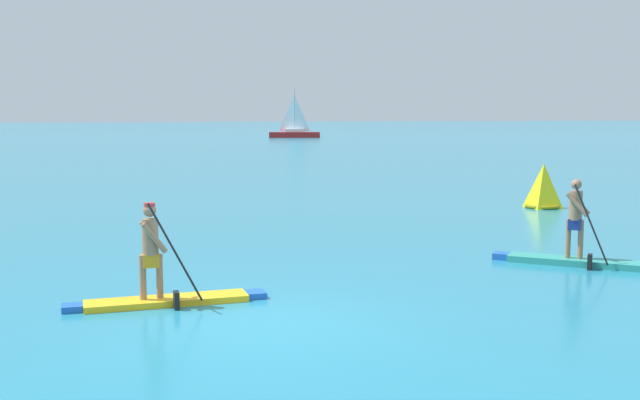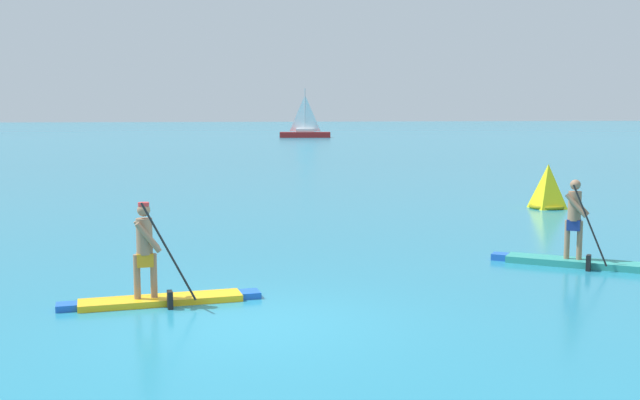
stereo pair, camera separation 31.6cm
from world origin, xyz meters
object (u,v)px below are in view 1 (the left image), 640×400
at_px(paddleboarder_mid_center, 163,282).
at_px(sailboat_right_horizon, 294,132).
at_px(paddleboarder_far_right, 575,248).
at_px(race_marker_buoy, 543,188).

distance_m(paddleboarder_mid_center, sailboat_right_horizon, 80.04).
bearing_deg(paddleboarder_far_right, sailboat_right_horizon, 120.59).
height_order(paddleboarder_far_right, race_marker_buoy, paddleboarder_far_right).
xyz_separation_m(race_marker_buoy, sailboat_right_horizon, (3.82, 68.10, 0.04)).
relative_size(paddleboarder_mid_center, paddleboarder_far_right, 1.16).
bearing_deg(sailboat_right_horizon, race_marker_buoy, -83.38).
distance_m(paddleboarder_far_right, race_marker_buoy, 9.61).
bearing_deg(paddleboarder_mid_center, paddleboarder_far_right, 4.78).
xyz_separation_m(paddleboarder_mid_center, paddleboarder_far_right, (8.31, 1.56, -0.02)).
relative_size(paddleboarder_far_right, race_marker_buoy, 1.97).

